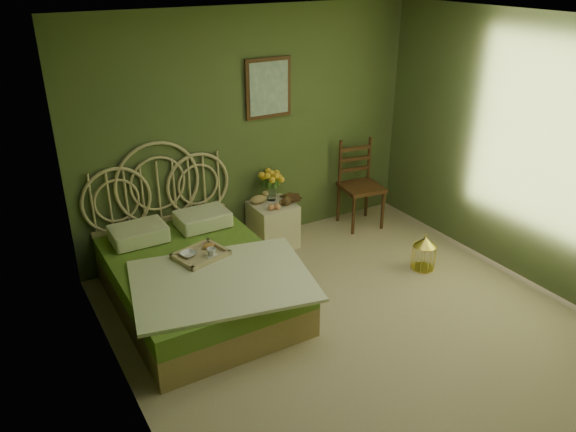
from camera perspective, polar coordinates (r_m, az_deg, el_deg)
floor at (r=5.07m, az=8.58°, el=-12.21°), size 4.50×4.50×0.00m
ceiling at (r=4.08m, az=11.00°, el=18.36°), size 4.50×4.50×0.00m
wall_back at (r=6.19m, az=-3.75°, el=8.60°), size 4.00×0.00×4.00m
wall_left at (r=3.58m, az=-16.04°, el=-5.14°), size 0.00×4.50×4.50m
wall_right at (r=5.84m, az=25.07°, el=5.25°), size 0.00×4.50×4.50m
wall_art at (r=6.15m, az=-2.00°, el=12.86°), size 0.54×0.04×0.64m
bed at (r=5.38m, az=-9.28°, el=-6.06°), size 1.72×2.18×1.35m
nightstand at (r=6.36m, az=-1.58°, el=-0.08°), size 0.47×0.47×0.94m
chair at (r=6.86m, az=7.07°, el=3.79°), size 0.53×0.53×1.05m
birdcage at (r=6.11m, az=13.65°, el=-3.72°), size 0.24×0.24×0.37m
book_lower at (r=6.37m, az=-0.25°, el=1.70°), size 0.20×0.24×0.02m
book_upper at (r=6.37m, az=-0.25°, el=1.87°), size 0.24×0.27×0.02m
cereal_bowl at (r=5.26m, az=-10.07°, el=-3.85°), size 0.19×0.19×0.04m
coffee_cup at (r=5.21m, az=-7.80°, el=-3.68°), size 0.09×0.09×0.08m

